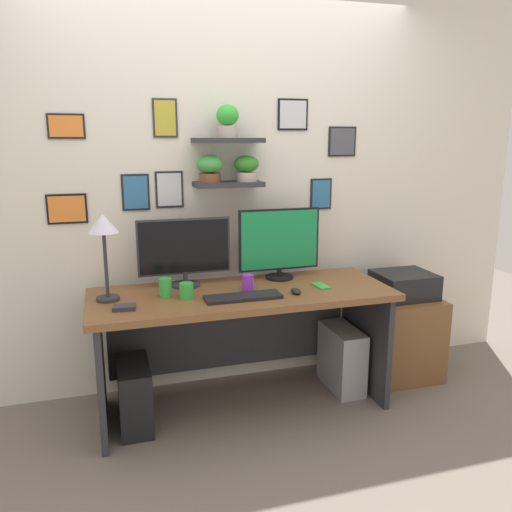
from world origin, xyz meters
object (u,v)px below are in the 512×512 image
Objects in this scene: printer at (404,285)px; computer_tower_right at (342,358)px; desk at (240,320)px; pen_cup at (248,283)px; monitor_left at (184,250)px; coffee_mug at (186,291)px; monitor_right at (279,243)px; keyboard at (243,297)px; computer_tower_left at (135,395)px; scissors_tray at (124,307)px; desk_lamp at (104,233)px; computer_mouse at (296,291)px; water_cup at (165,287)px; drawer_cabinet at (400,335)px; cell_phone at (321,286)px.

printer is 0.90× the size of computer_tower_right.
pen_cup reaches higher than desk.
coffee_mug is at bearing -97.66° from monitor_left.
monitor_right is 1.22× the size of keyboard.
computer_tower_left is at bearing 178.39° from coffee_mug.
monitor_left reaches higher than computer_tower_right.
scissors_tray is (-0.35, -0.10, -0.03)m from coffee_mug.
pen_cup is (0.81, -0.05, -0.34)m from desk_lamp.
water_cup is (-0.74, 0.16, 0.04)m from computer_mouse.
computer_tower_right is at bearing 4.03° from pen_cup.
desk is at bearing 0.48° from desk_lamp.
computer_tower_left is at bearing 170.24° from keyboard.
computer_tower_right is (0.73, 0.19, -0.55)m from keyboard.
computer_mouse is 0.18× the size of desk_lamp.
desk is at bearing -27.60° from monitor_left.
pen_cup is at bearing 11.13° from scissors_tray.
keyboard reaches higher than computer_tower_left.
computer_tower_right is (0.66, 0.05, -0.59)m from pen_cup.
computer_tower_right is at bearing 7.77° from scissors_tray.
printer is (1.19, 0.07, 0.11)m from desk.
monitor_left is 1.35× the size of computer_tower_right.
desk is at bearing 4.09° from water_cup.
pen_cup reaches higher than scissors_tray.
desk_lamp is at bearing -177.76° from printer.
pen_cup is 0.49m from water_cup.
monitor_left is 1.29× the size of keyboard.
monitor_left is 5.17× the size of water_cup.
monitor_right reaches higher than keyboard.
computer_tower_right is at bearing 4.90° from coffee_mug.
monitor_left is at bearing 176.56° from drawer_cabinet.
computer_mouse is 0.29m from pen_cup.
desk reaches higher than drawer_cabinet.
desk_lamp is at bearing 170.05° from computer_mouse.
monitor_left reaches higher than printer.
desk is 14.96× the size of scissors_tray.
monitor_left is 1.42× the size of computer_tower_left.
monitor_right is 1.09× the size of desk_lamp.
pen_cup is 0.26× the size of printer.
coffee_mug is at bearing 162.17° from keyboard.
pen_cup is (0.38, 0.04, 0.01)m from coffee_mug.
keyboard is 1.34m from drawer_cabinet.
desk is at bearing -176.62° from drawer_cabinet.
computer_mouse is 0.16× the size of drawer_cabinet.
coffee_mug reaches higher than printer.
printer reaches higher than drawer_cabinet.
keyboard reaches higher than computer_tower_right.
cell_phone is 1.18m from scissors_tray.
printer is at bearing 16.27° from computer_mouse.
water_cup is at bearing 177.16° from pen_cup.
drawer_cabinet is 1.50× the size of printer.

